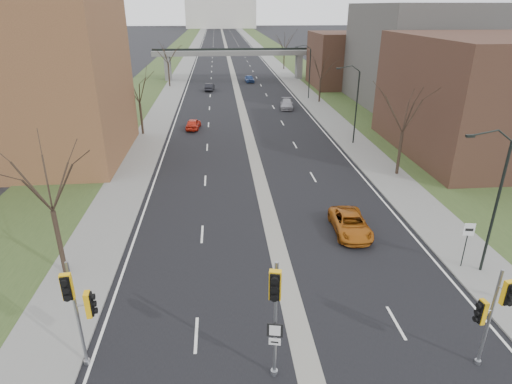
{
  "coord_description": "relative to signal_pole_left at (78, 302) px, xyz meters",
  "views": [
    {
      "loc": [
        -3.52,
        -14.4,
        14.69
      ],
      "look_at": [
        -1.32,
        10.79,
        3.62
      ],
      "focal_mm": 30.0,
      "sensor_mm": 36.0,
      "label": 1
    }
  ],
  "objects": [
    {
      "name": "tree_right_a",
      "position": [
        22.57,
        21.54,
        3.14
      ],
      "size": [
        7.2,
        7.2,
        9.4
      ],
      "color": "#382B21",
      "rests_on": "sidewalk_right"
    },
    {
      "name": "signal_pole_median",
      "position": [
        7.97,
        -1.45,
        0.49
      ],
      "size": [
        0.72,
        0.96,
        5.72
      ],
      "rotation": [
        0.0,
        0.0,
        -0.22
      ],
      "color": "gray",
      "rests_on": "ground"
    },
    {
      "name": "streetlight_far",
      "position": [
        20.56,
        57.54,
        3.46
      ],
      "size": [
        2.61,
        0.2,
        8.7
      ],
      "color": "black",
      "rests_on": "sidewalk_right"
    },
    {
      "name": "streetlight_mid",
      "position": [
        20.56,
        31.54,
        3.46
      ],
      "size": [
        2.61,
        0.2,
        8.7
      ],
      "color": "black",
      "rests_on": "sidewalk_right"
    },
    {
      "name": "commercial_block_near",
      "position": [
        33.57,
        27.54,
        2.51
      ],
      "size": [
        16.0,
        20.0,
        12.0
      ],
      "primitive_type": "cube",
      "color": "#482E21",
      "rests_on": "ground"
    },
    {
      "name": "tree_left_a",
      "position": [
        -3.43,
        7.54,
        3.14
      ],
      "size": [
        7.2,
        7.2,
        9.4
      ],
      "color": "#382B21",
      "rests_on": "sidewalk_left"
    },
    {
      "name": "grass_verge_right",
      "position": [
        27.57,
        149.54,
        -3.44
      ],
      "size": [
        8.0,
        600.0,
        0.1
      ],
      "primitive_type": "cube",
      "color": "#2A3B1B",
      "rests_on": "ground"
    },
    {
      "name": "signal_pole_right",
      "position": [
        17.02,
        -1.54,
        -0.24
      ],
      "size": [
        0.98,
        0.85,
        4.96
      ],
      "rotation": [
        0.0,
        0.0,
        0.13
      ],
      "color": "gray",
      "rests_on": "ground"
    },
    {
      "name": "commercial_block_mid",
      "position": [
        37.57,
        51.54,
        4.01
      ],
      "size": [
        18.0,
        22.0,
        15.0
      ],
      "primitive_type": "cube",
      "color": "#4E4C47",
      "rests_on": "ground"
    },
    {
      "name": "tree_left_c",
      "position": [
        -3.43,
        71.54,
        3.55
      ],
      "size": [
        7.65,
        7.65,
        9.99
      ],
      "color": "#382B21",
      "rests_on": "sidewalk_left"
    },
    {
      "name": "grass_verge_left",
      "position": [
        -8.43,
        149.54,
        -3.44
      ],
      "size": [
        8.0,
        600.0,
        0.1
      ],
      "primitive_type": "cube",
      "color": "#2A3B1B",
      "rests_on": "ground"
    },
    {
      "name": "median_strip",
      "position": [
        9.57,
        149.54,
        -3.49
      ],
      "size": [
        1.2,
        600.0,
        0.02
      ],
      "primitive_type": "cube",
      "color": "gray",
      "rests_on": "ground"
    },
    {
      "name": "car_right_near",
      "position": [
        14.92,
        10.92,
        -2.8
      ],
      "size": [
        2.49,
        5.08,
        1.39
      ],
      "primitive_type": "imported",
      "rotation": [
        0.0,
        0.0,
        -0.04
      ],
      "color": "#A55411",
      "rests_on": "ground"
    },
    {
      "name": "streetlight_near",
      "position": [
        20.56,
        5.54,
        3.46
      ],
      "size": [
        2.61,
        0.2,
        8.7
      ],
      "color": "black",
      "rests_on": "sidewalk_right"
    },
    {
      "name": "car_right_far",
      "position": [
        12.58,
        75.71,
        -2.78
      ],
      "size": [
        1.94,
        4.27,
        1.42
      ],
      "primitive_type": "imported",
      "rotation": [
        0.0,
        0.0,
        0.07
      ],
      "color": "navy",
      "rests_on": "ground"
    },
    {
      "name": "road_surface",
      "position": [
        9.57,
        149.54,
        -3.49
      ],
      "size": [
        20.0,
        600.0,
        0.01
      ],
      "primitive_type": "cube",
      "color": "black",
      "rests_on": "ground"
    },
    {
      "name": "commercial_block_far",
      "position": [
        31.57,
        69.54,
        1.51
      ],
      "size": [
        14.0,
        14.0,
        10.0
      ],
      "primitive_type": "cube",
      "color": "#482E21",
      "rests_on": "ground"
    },
    {
      "name": "tree_right_b",
      "position": [
        22.57,
        54.54,
        2.33
      ],
      "size": [
        6.3,
        6.3,
        8.22
      ],
      "color": "#382B21",
      "rests_on": "sidewalk_right"
    },
    {
      "name": "car_left_far",
      "position": [
        4.45,
        66.73,
        -2.83
      ],
      "size": [
        1.85,
        4.17,
        1.33
      ],
      "primitive_type": "imported",
      "rotation": [
        0.0,
        0.0,
        3.03
      ],
      "color": "black",
      "rests_on": "ground"
    },
    {
      "name": "signal_pole_left",
      "position": [
        0.0,
        0.0,
        0.0
      ],
      "size": [
        0.92,
        1.02,
        5.33
      ],
      "rotation": [
        0.0,
        0.0,
        0.1
      ],
      "color": "gray",
      "rests_on": "ground"
    },
    {
      "name": "sidewalk_right",
      "position": [
        21.57,
        149.54,
        -3.43
      ],
      "size": [
        4.0,
        600.0,
        0.12
      ],
      "primitive_type": "cube",
      "color": "gray",
      "rests_on": "ground"
    },
    {
      "name": "ground",
      "position": [
        9.57,
        -0.46,
        -3.49
      ],
      "size": [
        700.0,
        700.0,
        0.0
      ],
      "primitive_type": "plane",
      "color": "black",
      "rests_on": "ground"
    },
    {
      "name": "pedestrian_bridge",
      "position": [
        9.57,
        79.54,
        1.35
      ],
      "size": [
        34.0,
        3.0,
        6.45
      ],
      "color": "slate",
      "rests_on": "ground"
    },
    {
      "name": "sidewalk_left",
      "position": [
        -2.43,
        149.54,
        -3.43
      ],
      "size": [
        4.0,
        600.0,
        0.12
      ],
      "primitive_type": "cube",
      "color": "gray",
      "rests_on": "ground"
    },
    {
      "name": "tree_left_b",
      "position": [
        -3.43,
        37.54,
        2.74
      ],
      "size": [
        6.75,
        6.75,
        8.81
      ],
      "color": "#382B21",
      "rests_on": "sidewalk_left"
    },
    {
      "name": "speed_limit_sign",
      "position": [
        20.42,
        6.04,
        -1.36
      ],
      "size": [
        0.63,
        0.14,
        2.92
      ],
      "rotation": [
        0.0,
        0.0,
        -0.17
      ],
      "color": "black",
      "rests_on": "sidewalk_right"
    },
    {
      "name": "car_left_near",
      "position": [
        2.67,
        39.62,
        -2.81
      ],
      "size": [
        2.03,
        4.15,
        1.36
      ],
      "primitive_type": "imported",
      "rotation": [
        0.0,
        0.0,
        3.03
      ],
      "color": "red",
      "rests_on": "ground"
    },
    {
      "name": "tree_right_c",
      "position": [
        22.57,
        94.54,
        3.55
      ],
      "size": [
        7.65,
        7.65,
        9.99
      ],
      "color": "#382B21",
      "rests_on": "sidewalk_right"
    },
    {
      "name": "car_right_mid",
      "position": [
        16.52,
        50.47,
        -2.81
      ],
      "size": [
        2.54,
        4.92,
        1.36
      ],
      "primitive_type": "imported",
      "rotation": [
        0.0,
        0.0,
        -0.14
      ],
      "color": "#939298",
      "rests_on": "ground"
    }
  ]
}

